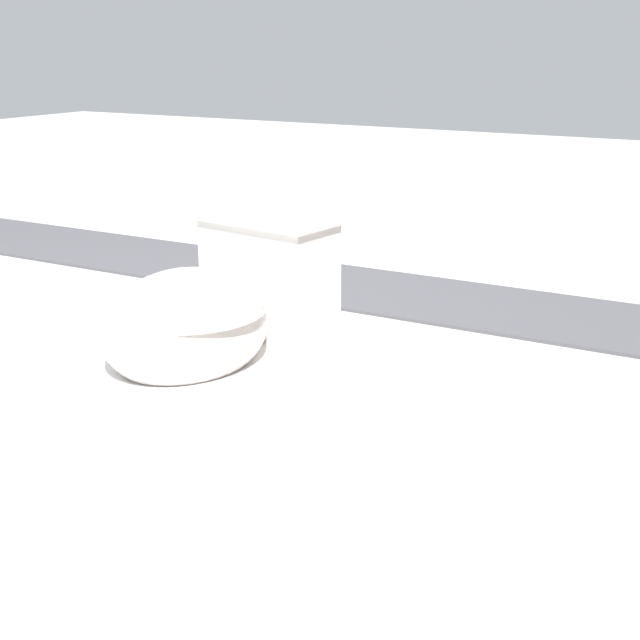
% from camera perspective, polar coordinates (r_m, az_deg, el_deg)
% --- Properties ---
extents(ground_plane, '(14.00, 14.00, 0.00)m').
position_cam_1_polar(ground_plane, '(2.56, -9.52, -3.84)').
color(ground_plane, beige).
extents(gravel_strip, '(0.56, 8.00, 0.01)m').
position_cam_1_polar(gravel_strip, '(3.25, 9.86, 0.95)').
color(gravel_strip, '#4C4C51').
rests_on(gravel_strip, ground).
extents(toilet, '(0.68, 0.46, 0.52)m').
position_cam_1_polar(toilet, '(2.24, -6.76, -0.82)').
color(toilet, white).
rests_on(toilet, ground).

